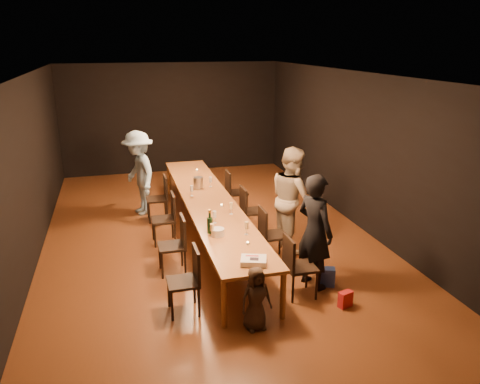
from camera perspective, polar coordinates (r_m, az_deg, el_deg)
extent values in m
plane|color=#422710|center=(8.91, -3.72, -5.56)|extent=(10.00, 10.00, 0.00)
cube|color=black|center=(13.27, -8.25, 8.89)|extent=(6.00, 0.04, 3.00)
cube|color=black|center=(3.97, 10.91, -13.45)|extent=(6.00, 0.04, 3.00)
cube|color=black|center=(8.40, -24.44, 2.20)|extent=(0.04, 10.00, 3.00)
cube|color=black|center=(9.45, 14.26, 4.88)|extent=(0.04, 10.00, 3.00)
cube|color=silver|center=(8.19, -4.16, 14.07)|extent=(6.00, 10.00, 0.04)
cube|color=olive|center=(8.64, -3.82, -1.15)|extent=(0.90, 6.00, 0.05)
cylinder|color=olive|center=(6.15, -1.96, -13.41)|extent=(0.08, 0.08, 0.70)
cylinder|color=olive|center=(6.35, 5.26, -12.38)|extent=(0.08, 0.08, 0.70)
cylinder|color=olive|center=(11.44, -8.65, 1.50)|extent=(0.08, 0.08, 0.70)
cylinder|color=olive|center=(11.55, -4.71, 1.81)|extent=(0.08, 0.08, 0.70)
imported|color=black|center=(6.98, 9.10, -4.77)|extent=(0.64, 0.75, 1.76)
imported|color=tan|center=(8.24, 6.39, -0.78)|extent=(0.73, 0.92, 1.84)
imported|color=#97C6EA|center=(10.07, -12.20, 2.27)|extent=(0.95, 1.29, 1.79)
imported|color=#392B20|center=(6.10, 1.94, -12.85)|extent=(0.45, 0.33, 0.86)
cube|color=red|center=(6.84, 12.73, -12.63)|extent=(0.22, 0.16, 0.23)
cube|color=#2748A9|center=(7.32, 10.57, -10.12)|extent=(0.27, 0.22, 0.28)
cube|color=white|center=(6.22, 1.66, -8.37)|extent=(0.40, 0.36, 0.08)
cube|color=black|center=(6.18, 1.74, -8.16)|extent=(0.14, 0.12, 0.00)
cube|color=red|center=(6.26, 1.49, -7.79)|extent=(0.17, 0.08, 0.00)
cylinder|color=white|center=(7.06, -2.74, -4.91)|extent=(0.26, 0.26, 0.11)
cylinder|color=#B0B0B4|center=(9.35, -5.11, 1.17)|extent=(0.26, 0.26, 0.22)
cylinder|color=#B2B7B2|center=(6.78, 0.95, -6.27)|extent=(0.05, 0.05, 0.03)
cylinder|color=#B2B7B2|center=(8.30, -2.27, -1.66)|extent=(0.05, 0.05, 0.03)
cylinder|color=#B2B7B2|center=(10.61, -5.27, 2.67)|extent=(0.05, 0.05, 0.03)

